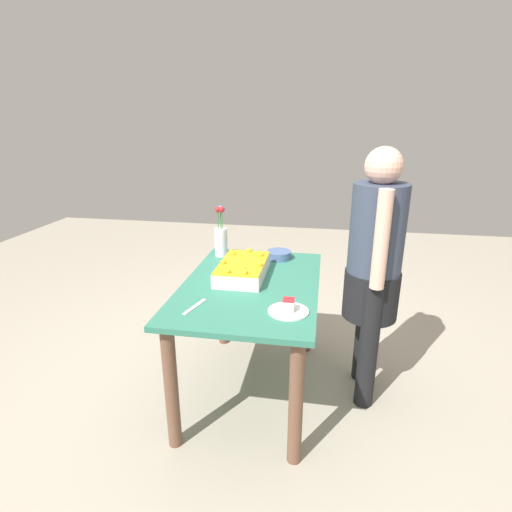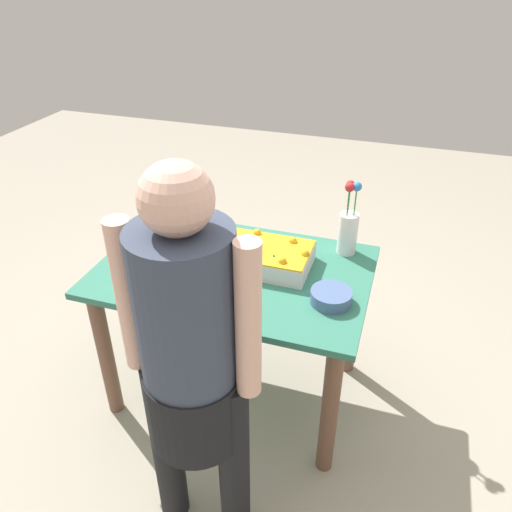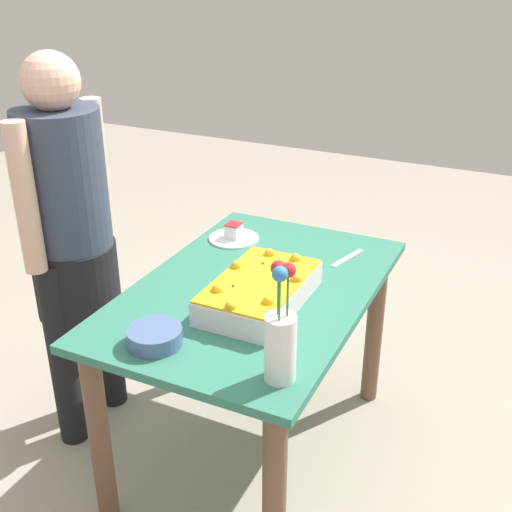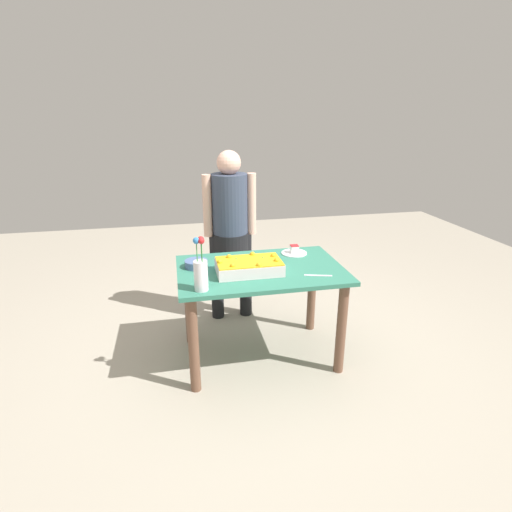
{
  "view_description": "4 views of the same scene",
  "coord_description": "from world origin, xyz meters",
  "px_view_note": "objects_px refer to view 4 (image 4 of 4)",
  "views": [
    {
      "loc": [
        -2.08,
        -0.39,
        1.62
      ],
      "look_at": [
        0.06,
        -0.02,
        0.87
      ],
      "focal_mm": 28.0,
      "sensor_mm": 36.0,
      "label": 1
    },
    {
      "loc": [
        0.66,
        -1.7,
        1.93
      ],
      "look_at": [
        0.07,
        0.09,
        0.75
      ],
      "focal_mm": 35.0,
      "sensor_mm": 36.0,
      "label": 2
    },
    {
      "loc": [
        1.76,
        0.85,
        1.78
      ],
      "look_at": [
        -0.0,
        0.01,
        0.85
      ],
      "focal_mm": 45.0,
      "sensor_mm": 36.0,
      "label": 3
    },
    {
      "loc": [
        0.57,
        2.59,
        1.78
      ],
      "look_at": [
        0.03,
        -0.0,
        0.82
      ],
      "focal_mm": 28.0,
      "sensor_mm": 36.0,
      "label": 4
    }
  ],
  "objects_px": {
    "sheet_cake": "(249,266)",
    "fruit_bowl": "(196,264)",
    "cake_knife": "(318,275)",
    "person_standing": "(230,226)",
    "flower_vase": "(201,271)",
    "serving_plate_with_slice": "(294,251)"
  },
  "relations": [
    {
      "from": "flower_vase",
      "to": "person_standing",
      "type": "height_order",
      "value": "person_standing"
    },
    {
      "from": "serving_plate_with_slice",
      "to": "flower_vase",
      "type": "height_order",
      "value": "flower_vase"
    },
    {
      "from": "serving_plate_with_slice",
      "to": "person_standing",
      "type": "height_order",
      "value": "person_standing"
    },
    {
      "from": "cake_knife",
      "to": "flower_vase",
      "type": "bearing_deg",
      "value": -159.24
    },
    {
      "from": "person_standing",
      "to": "sheet_cake",
      "type": "bearing_deg",
      "value": 1.51
    },
    {
      "from": "flower_vase",
      "to": "person_standing",
      "type": "bearing_deg",
      "value": -108.48
    },
    {
      "from": "sheet_cake",
      "to": "flower_vase",
      "type": "distance_m",
      "value": 0.42
    },
    {
      "from": "cake_knife",
      "to": "person_standing",
      "type": "height_order",
      "value": "person_standing"
    },
    {
      "from": "flower_vase",
      "to": "serving_plate_with_slice",
      "type": "bearing_deg",
      "value": -145.03
    },
    {
      "from": "cake_knife",
      "to": "fruit_bowl",
      "type": "xyz_separation_m",
      "value": [
        0.8,
        -0.33,
        0.02
      ]
    },
    {
      "from": "sheet_cake",
      "to": "fruit_bowl",
      "type": "xyz_separation_m",
      "value": [
        0.35,
        -0.18,
        -0.02
      ]
    },
    {
      "from": "sheet_cake",
      "to": "cake_knife",
      "type": "xyz_separation_m",
      "value": [
        -0.45,
        0.15,
        -0.04
      ]
    },
    {
      "from": "serving_plate_with_slice",
      "to": "fruit_bowl",
      "type": "height_order",
      "value": "serving_plate_with_slice"
    },
    {
      "from": "serving_plate_with_slice",
      "to": "person_standing",
      "type": "bearing_deg",
      "value": -44.79
    },
    {
      "from": "sheet_cake",
      "to": "person_standing",
      "type": "relative_size",
      "value": 0.3
    },
    {
      "from": "sheet_cake",
      "to": "serving_plate_with_slice",
      "type": "relative_size",
      "value": 2.24
    },
    {
      "from": "sheet_cake",
      "to": "fruit_bowl",
      "type": "bearing_deg",
      "value": -26.51
    },
    {
      "from": "cake_knife",
      "to": "person_standing",
      "type": "bearing_deg",
      "value": 133.16
    },
    {
      "from": "sheet_cake",
      "to": "cake_knife",
      "type": "relative_size",
      "value": 2.38
    },
    {
      "from": "sheet_cake",
      "to": "flower_vase",
      "type": "relative_size",
      "value": 1.29
    },
    {
      "from": "sheet_cake",
      "to": "fruit_bowl",
      "type": "distance_m",
      "value": 0.39
    },
    {
      "from": "sheet_cake",
      "to": "cake_knife",
      "type": "bearing_deg",
      "value": 161.07
    }
  ]
}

